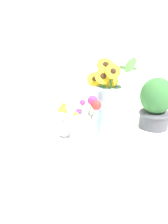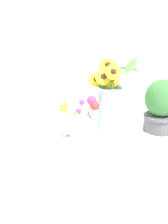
{
  "view_description": "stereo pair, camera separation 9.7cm",
  "coord_description": "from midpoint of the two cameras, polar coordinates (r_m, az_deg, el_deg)",
  "views": [
    {
      "loc": [
        -0.12,
        -0.82,
        0.49
      ],
      "look_at": [
        0.03,
        0.09,
        0.14
      ],
      "focal_mm": 35.0,
      "sensor_mm": 36.0,
      "label": 1
    },
    {
      "loc": [
        -0.02,
        -0.83,
        0.49
      ],
      "look_at": [
        0.03,
        0.09,
        0.14
      ],
      "focal_mm": 35.0,
      "sensor_mm": 36.0,
      "label": 2
    }
  ],
  "objects": [
    {
      "name": "potted_plant",
      "position": [
        1.17,
        16.04,
        2.18
      ],
      "size": [
        0.17,
        0.17,
        0.27
      ],
      "color": "#4C4C51",
      "rests_on": "ground_plane"
    },
    {
      "name": "mason_jar_sunflowers",
      "position": [
        1.0,
        3.78,
        1.59
      ],
      "size": [
        0.23,
        0.21,
        0.37
      ],
      "color": "#9ED1D6",
      "rests_on": "serving_tray"
    },
    {
      "name": "ground_plane",
      "position": [
        0.96,
        -4.08,
        -10.04
      ],
      "size": [
        6.0,
        6.0,
        0.0
      ],
      "primitive_type": "plane",
      "color": "white"
    },
    {
      "name": "vase_small_center",
      "position": [
        0.96,
        -2.76,
        -3.07
      ],
      "size": [
        0.11,
        0.1,
        0.21
      ],
      "color": "white",
      "rests_on": "serving_tray"
    },
    {
      "name": "serving_tray",
      "position": [
        1.04,
        -2.69,
        -6.97
      ],
      "size": [
        0.43,
        0.43,
        0.02
      ],
      "color": "white",
      "rests_on": "ground_plane"
    },
    {
      "name": "vase_bulb_right",
      "position": [
        1.02,
        -8.13,
        -2.58
      ],
      "size": [
        0.07,
        0.08,
        0.18
      ],
      "color": "white",
      "rests_on": "serving_tray"
    }
  ]
}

